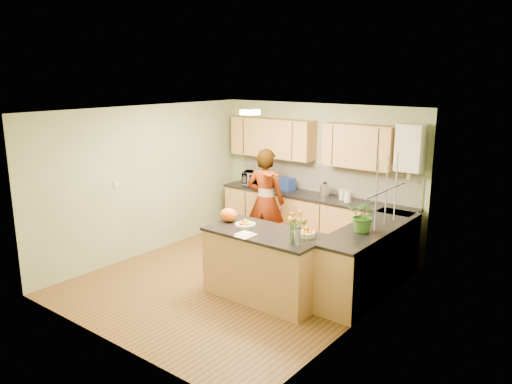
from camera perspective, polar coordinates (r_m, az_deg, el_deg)
The scene contains 28 objects.
floor at distance 7.56m, azimuth -2.08°, elevation -10.00°, with size 4.50×4.50×0.00m, color brown.
ceiling at distance 6.96m, azimuth -2.26°, elevation 9.27°, with size 4.00×4.50×0.02m, color white.
wall_back at distance 8.95m, azimuth 7.16°, elevation 2.01°, with size 4.00×0.02×2.50m, color gray.
wall_front at distance 5.69m, azimuth -16.97°, elevation -5.10°, with size 4.00×0.02×2.50m, color gray.
wall_left at distance 8.55m, azimuth -12.47°, elevation 1.27°, with size 0.02×4.50×2.50m, color gray.
wall_right at distance 6.11m, azimuth 12.37°, elevation -3.58°, with size 0.02×4.50×2.50m, color gray.
back_counter at distance 8.84m, azimuth 6.56°, elevation -3.32°, with size 3.64×0.62×0.94m.
right_counter at distance 7.21m, azimuth 12.88°, elevation -7.50°, with size 0.62×2.24×0.94m.
splashback at distance 8.90m, azimuth 7.65°, elevation 1.60°, with size 3.60×0.02×0.52m, color white.
upper_cabinets at distance 8.80m, azimuth 5.71°, elevation 5.82°, with size 3.20×0.34×0.70m.
boiler at distance 7.97m, azimuth 17.26°, elevation 4.84°, with size 0.40×0.30×0.86m.
window_right at distance 6.56m, azimuth 14.73°, elevation 0.19°, with size 0.01×1.30×1.05m.
light_switch at distance 8.17m, azimuth -15.65°, elevation 0.88°, with size 0.02×0.09×0.09m, color silver.
ceiling_lamp at distance 7.19m, azimuth -0.69°, elevation 9.10°, with size 0.30×0.30×0.07m.
peninsula_island at distance 6.86m, azimuth 1.08°, elevation -8.25°, with size 1.64×0.84×0.94m.
fruit_dish at distance 6.89m, azimuth -1.23°, elevation -3.65°, with size 0.28×0.28×0.10m.
orange_bowl at distance 6.50m, azimuth 5.79°, elevation -4.63°, with size 0.23×0.23×0.13m.
flower_vase at distance 6.13m, azimuth 4.59°, elevation -3.12°, with size 0.26×0.26×0.49m.
orange_bag at distance 7.13m, azimuth -3.15°, elevation -2.62°, with size 0.26×0.22×0.19m, color orange.
papers at distance 6.53m, azimuth -1.19°, elevation -4.95°, with size 0.19×0.26×0.01m, color white.
violinist at distance 8.40m, azimuth 1.11°, elevation -1.07°, with size 0.66×0.43×1.80m, color tan.
violin at distance 7.99m, azimuth 1.32°, elevation 2.15°, with size 0.61×0.24×0.12m, color #4F1604, non-canonical shape.
microwave at distance 9.35m, azimuth 0.06°, elevation 1.52°, with size 0.49×0.33×0.27m, color silver.
blue_box at distance 9.03m, azimuth 3.47°, elevation 0.92°, with size 0.28×0.21×0.23m, color navy.
kettle at distance 8.61m, azimuth 7.84°, elevation 0.28°, with size 0.16×0.16×0.31m.
jar_cream at distance 8.46m, azimuth 9.87°, elevation -0.29°, with size 0.11×0.11×0.17m, color beige.
jar_white at distance 8.31m, azimuth 10.46°, elevation -0.54°, with size 0.12×0.12×0.18m, color silver.
potted_plant at distance 6.76m, azimuth 12.25°, elevation -2.57°, with size 0.42×0.37×0.47m, color #356722.
Camera 1 is at (4.48, -5.30, 3.00)m, focal length 35.00 mm.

